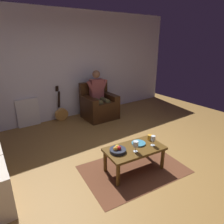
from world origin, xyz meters
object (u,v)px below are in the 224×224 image
object	(u,v)px
armchair	(99,106)
person_seated	(99,93)
wine_glass_far	(136,145)
candle_jar	(150,137)
decorative_dish	(139,143)
fruit_bowl	(118,150)
guitar	(61,113)
coffee_table	(134,151)
wine_glass_near	(153,139)

from	to	relation	value
armchair	person_seated	xyz separation A→B (m)	(0.00, 0.01, 0.35)
wine_glass_far	candle_jar	size ratio (longest dim) A/B	2.01
person_seated	wine_glass_far	size ratio (longest dim) A/B	7.22
wine_glass_far	decorative_dish	size ratio (longest dim) A/B	0.77
fruit_bowl	guitar	bearing A→B (deg)	-93.31
coffee_table	wine_glass_far	world-z (taller)	wine_glass_far
fruit_bowl	armchair	bearing A→B (deg)	-115.44
decorative_dish	wine_glass_far	bearing A→B (deg)	36.07
wine_glass_near	decorative_dish	distance (m)	0.25
guitar	wine_glass_far	xyz separation A→B (m)	(-0.08, 2.83, 0.32)
armchair	decorative_dish	size ratio (longest dim) A/B	4.13
candle_jar	guitar	bearing A→B (deg)	-78.59
coffee_table	guitar	xyz separation A→B (m)	(0.14, -2.74, -0.14)
person_seated	fruit_bowl	distance (m)	2.53
person_seated	fruit_bowl	world-z (taller)	person_seated
coffee_table	fruit_bowl	xyz separation A→B (m)	(0.30, -0.06, 0.10)
wine_glass_far	fruit_bowl	distance (m)	0.29
wine_glass_far	wine_glass_near	bearing A→B (deg)	176.52
wine_glass_far	fruit_bowl	size ratio (longest dim) A/B	0.70
person_seated	decorative_dish	world-z (taller)	person_seated
coffee_table	candle_jar	size ratio (longest dim) A/B	11.34
wine_glass_near	wine_glass_far	xyz separation A→B (m)	(0.36, -0.02, 0.00)
candle_jar	fruit_bowl	bearing A→B (deg)	-0.05
armchair	fruit_bowl	world-z (taller)	armchair
guitar	wine_glass_near	size ratio (longest dim) A/B	5.30
armchair	guitar	bearing A→B (deg)	-21.65
armchair	coffee_table	size ratio (longest dim) A/B	0.95
wine_glass_near	decorative_dish	bearing A→B (deg)	-47.61
armchair	wine_glass_far	world-z (taller)	armchair
coffee_table	wine_glass_far	size ratio (longest dim) A/B	5.65
fruit_bowl	decorative_dish	size ratio (longest dim) A/B	1.10
person_seated	wine_glass_near	size ratio (longest dim) A/B	7.42
person_seated	guitar	xyz separation A→B (m)	(0.93, -0.40, -0.48)
guitar	candle_jar	bearing A→B (deg)	101.41
armchair	fruit_bowl	size ratio (longest dim) A/B	3.75
wine_glass_near	candle_jar	xyz separation A→B (m)	(-0.11, -0.17, -0.08)
wine_glass_far	fruit_bowl	xyz separation A→B (m)	(0.23, -0.15, -0.09)
guitar	wine_glass_far	size ratio (longest dim) A/B	5.16
coffee_table	fruit_bowl	world-z (taller)	fruit_bowl
coffee_table	candle_jar	world-z (taller)	candle_jar
guitar	candle_jar	world-z (taller)	guitar
guitar	wine_glass_near	distance (m)	2.90
person_seated	candle_jar	size ratio (longest dim) A/B	14.50
guitar	wine_glass_far	distance (m)	2.85
coffee_table	guitar	distance (m)	2.75
guitar	decorative_dish	xyz separation A→B (m)	(-0.28, 2.68, 0.21)
wine_glass_near	candle_jar	size ratio (longest dim) A/B	1.96
person_seated	guitar	distance (m)	1.12
guitar	decorative_dish	distance (m)	2.70
guitar	coffee_table	bearing A→B (deg)	92.93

